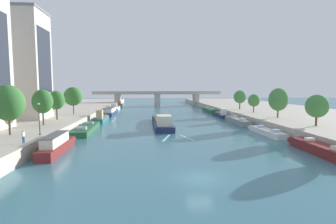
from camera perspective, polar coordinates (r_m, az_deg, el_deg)
ground_plane at (r=26.14m, az=7.09°, el=-14.37°), size 400.00×400.00×0.00m
quay_left at (r=85.80m, az=-26.79°, el=-0.47°), size 36.00×170.00×1.94m
quay_right at (r=90.14m, az=23.53°, el=-0.08°), size 36.00×170.00×1.94m
barge_midriver at (r=59.79m, az=-1.36°, el=-2.21°), size 4.19×23.34×3.17m
wake_behind_barge at (r=45.87m, az=1.86°, el=-5.70°), size 5.60×5.91×0.03m
moored_boat_left_downstream at (r=38.54m, az=-23.38°, el=-6.64°), size 2.21×11.60×2.60m
moored_boat_left_far at (r=55.15m, az=-17.54°, el=-3.50°), size 3.63×16.25×2.18m
moored_boat_left_second at (r=70.47m, az=-14.39°, el=-1.24°), size 2.01×11.72×3.23m
moored_boat_left_gap_after at (r=87.46m, az=-12.63°, el=0.10°), size 3.63×16.48×2.40m
moored_boat_left_upstream at (r=105.16m, az=-11.59°, el=0.90°), size 3.37×15.63×2.86m
moored_boat_left_end at (r=120.98m, az=-10.46°, el=1.49°), size 1.88×10.04×2.91m
moored_boat_right_second at (r=40.23m, az=30.47°, el=-7.02°), size 2.58×12.26×2.43m
moored_boat_right_upstream at (r=52.51m, az=20.91°, el=-4.06°), size 2.51×12.01×2.12m
moored_boat_right_lone at (r=65.91m, az=15.06°, el=-1.91°), size 2.42×12.96×2.43m
moored_boat_right_downstream at (r=79.24m, az=11.57°, el=-0.55°), size 1.95×10.56×2.75m
moored_boat_right_gap_after at (r=94.56m, az=9.19°, el=0.36°), size 2.49×14.24×2.46m
tree_left_second at (r=43.92m, az=-31.81°, el=1.71°), size 4.49×4.49×7.30m
tree_left_end_of_row at (r=52.58m, az=-25.98°, el=2.09°), size 3.64×3.64×6.56m
tree_left_by_lamp at (r=60.46m, az=-23.44°, el=2.42°), size 3.44×3.44×6.26m
tree_left_past_mid at (r=70.85m, az=-20.22°, el=3.25°), size 4.65×4.65×7.07m
tree_right_third at (r=53.42m, az=30.04°, el=1.12°), size 3.91×3.91×5.68m
tree_right_second at (r=64.45m, az=23.19°, el=2.54°), size 4.33×4.33×6.81m
tree_right_nearest at (r=75.87m, az=18.44°, el=2.43°), size 3.24×3.24×5.11m
tree_right_midway at (r=86.10m, az=15.61°, el=3.24°), size 3.96×3.96×6.08m
lamppost_left_bank at (r=41.89m, az=-26.57°, el=-1.11°), size 0.28×0.28×4.67m
building_left_far_end at (r=66.74m, az=-30.41°, el=9.00°), size 12.38×9.34×23.88m
bridge_far at (r=128.35m, az=-2.38°, el=3.46°), size 62.90×4.40×7.16m
person_on_quay at (r=36.83m, az=-29.34°, el=-4.61°), size 0.30×0.50×1.62m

